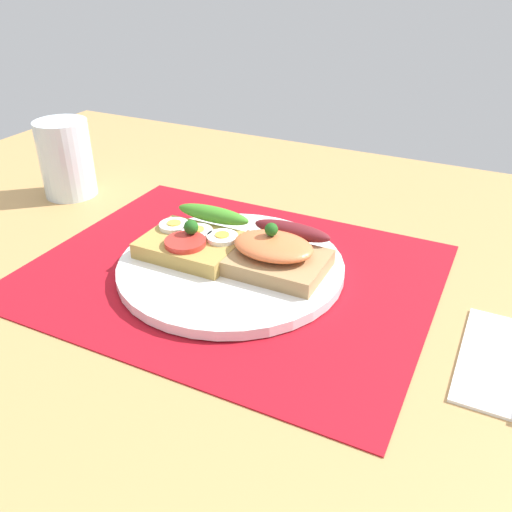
# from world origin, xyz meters

# --- Properties ---
(ground_plane) EXTENTS (1.20, 0.90, 0.03)m
(ground_plane) POSITION_xyz_m (0.00, 0.00, -0.02)
(ground_plane) COLOR tan
(placemat) EXTENTS (0.42, 0.34, 0.00)m
(placemat) POSITION_xyz_m (0.00, 0.00, 0.00)
(placemat) COLOR #A5101C
(placemat) RESTS_ON ground_plane
(plate) EXTENTS (0.24, 0.24, 0.01)m
(plate) POSITION_xyz_m (0.00, 0.00, 0.01)
(plate) COLOR white
(plate) RESTS_ON placemat
(sandwich_egg_tomato) EXTENTS (0.10, 0.10, 0.04)m
(sandwich_egg_tomato) POSITION_xyz_m (-0.05, 0.01, 0.03)
(sandwich_egg_tomato) COLOR #B08D45
(sandwich_egg_tomato) RESTS_ON plate
(sandwich_salmon) EXTENTS (0.10, 0.09, 0.05)m
(sandwich_salmon) POSITION_xyz_m (0.05, 0.01, 0.03)
(sandwich_salmon) COLOR #A48053
(sandwich_salmon) RESTS_ON plate
(drinking_glass) EXTENTS (0.07, 0.07, 0.11)m
(drinking_glass) POSITION_xyz_m (-0.31, 0.09, 0.05)
(drinking_glass) COLOR silver
(drinking_glass) RESTS_ON ground_plane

